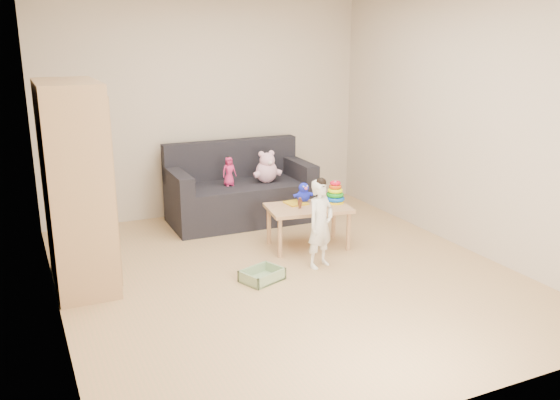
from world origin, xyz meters
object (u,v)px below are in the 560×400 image
wardrobe (76,186)px  sofa (241,202)px  toddler (320,225)px  play_table (308,227)px

wardrobe → sofa: (1.95, 1.11, -0.66)m
toddler → play_table: bearing=54.4°
sofa → toddler: (0.17, -1.66, 0.18)m
toddler → sofa: bearing=75.6°
wardrobe → play_table: (2.26, -0.02, -0.68)m
wardrobe → sofa: size_ratio=1.08×
wardrobe → sofa: bearing=29.6°
sofa → wardrobe: bearing=-149.4°
play_table → toddler: toddler is taller
wardrobe → toddler: size_ratio=2.16×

